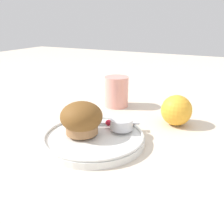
# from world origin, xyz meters

# --- Properties ---
(ground_plane) EXTENTS (3.00, 3.00, 0.00)m
(ground_plane) POSITION_xyz_m (0.00, 0.00, 0.00)
(ground_plane) COLOR beige
(plate) EXTENTS (0.22, 0.22, 0.02)m
(plate) POSITION_xyz_m (-0.01, 0.00, 0.01)
(plate) COLOR white
(plate) RESTS_ON ground_plane
(muffin) EXTENTS (0.09, 0.09, 0.07)m
(muffin) POSITION_xyz_m (-0.04, -0.01, 0.05)
(muffin) COLOR #9E7047
(muffin) RESTS_ON plate
(cream_ramekin) EXTENTS (0.05, 0.05, 0.02)m
(cream_ramekin) POSITION_xyz_m (0.03, 0.05, 0.03)
(cream_ramekin) COLOR silver
(cream_ramekin) RESTS_ON plate
(berry_pair) EXTENTS (0.03, 0.01, 0.01)m
(berry_pair) POSITION_xyz_m (0.00, 0.05, 0.03)
(berry_pair) COLOR #B7192D
(berry_pair) RESTS_ON plate
(butter_knife) EXTENTS (0.16, 0.08, 0.00)m
(butter_knife) POSITION_xyz_m (-0.02, 0.06, 0.02)
(butter_knife) COLOR silver
(butter_knife) RESTS_ON plate
(orange_fruit) EXTENTS (0.08, 0.08, 0.08)m
(orange_fruit) POSITION_xyz_m (0.12, 0.17, 0.04)
(orange_fruit) COLOR #F4A82D
(orange_fruit) RESTS_ON ground_plane
(juice_glass) EXTENTS (0.07, 0.07, 0.09)m
(juice_glass) POSITION_xyz_m (-0.07, 0.23, 0.04)
(juice_glass) COLOR #E5998C
(juice_glass) RESTS_ON ground_plane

